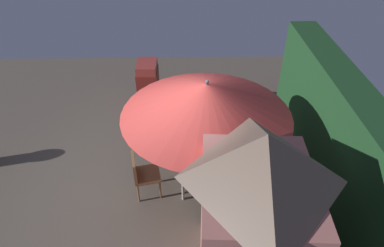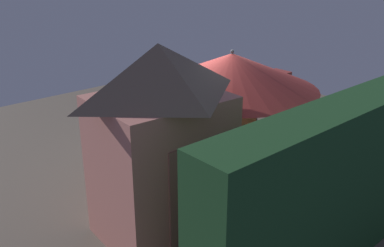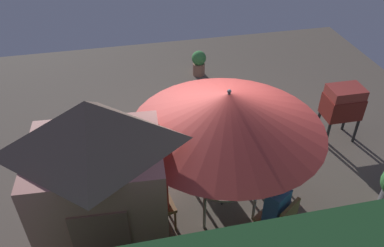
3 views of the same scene
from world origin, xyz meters
TOP-DOWN VIEW (x-y plane):
  - ground_plane at (0.00, 0.00)m, footprint 11.00×11.00m
  - garden_shed at (1.92, 1.63)m, footprint 1.82×1.52m
  - patio_table at (0.06, 1.11)m, footprint 1.17×1.17m
  - patio_umbrella at (0.06, 1.11)m, footprint 2.86×2.86m
  - bbq_grill at (-2.72, -0.16)m, footprint 0.71×0.51m
  - chair_near_shed at (1.24, 1.33)m, footprint 0.54×0.54m
  - chair_far_side at (-0.54, 2.02)m, footprint 0.64×0.64m
  - chair_toward_hedge at (-0.87, 0.59)m, footprint 0.63×0.63m
  - chair_toward_house at (0.28, -0.03)m, footprint 0.54×0.54m
  - potted_plant_by_grill at (-0.57, -3.34)m, footprint 0.37×0.37m
  - person_in_red at (1.16, 1.31)m, footprint 0.30×0.38m
  - person_in_blue at (-0.50, 1.95)m, footprint 0.42×0.39m

SIDE VIEW (x-z plane):
  - ground_plane at x=0.00m, z-range 0.00..0.00m
  - potted_plant_by_grill at x=-0.57m, z-range 0.03..0.69m
  - chair_near_shed at x=1.24m, z-range 0.07..0.97m
  - chair_far_side at x=-0.54m, z-range 0.07..0.97m
  - chair_toward_hedge at x=-0.87m, z-range 0.07..0.97m
  - chair_toward_house at x=0.28m, z-range 0.07..0.97m
  - patio_table at x=0.06m, z-range 0.30..1.02m
  - person_in_red at x=1.16m, z-range 0.15..1.41m
  - person_in_blue at x=-0.50m, z-range 0.15..1.41m
  - bbq_grill at x=-2.72m, z-range 0.25..1.45m
  - garden_shed at x=1.92m, z-range 0.03..2.72m
  - patio_umbrella at x=0.06m, z-range 0.79..3.08m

